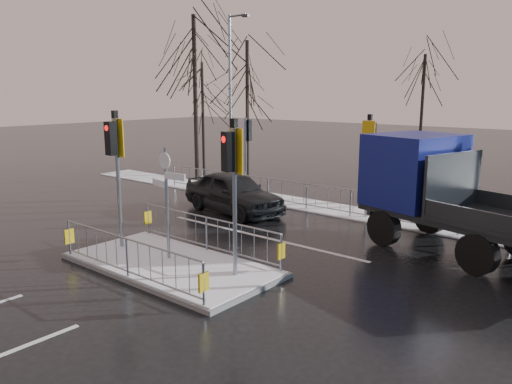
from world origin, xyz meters
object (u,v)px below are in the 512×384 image
Objects in this scene: flatbed_truck at (442,190)px; street_lamp_left at (231,95)px; traffic_island at (170,253)px; car_far_lane at (233,192)px.

street_lamp_left is (-11.39, 3.16, 2.69)m from flatbed_truck.
traffic_island is 0.78× the size of flatbed_truck.
car_far_lane is at bearing -46.95° from street_lamp_left.
car_far_lane is at bearing 116.89° from traffic_island.
traffic_island is at bearing -128.14° from flatbed_truck.
traffic_island is 1.28× the size of car_far_lane.
car_far_lane is 0.57× the size of street_lamp_left.
car_far_lane is 7.97m from flatbed_truck.
street_lamp_left is at bearing 52.99° from car_far_lane.
street_lamp_left is (-3.51, 3.76, 3.70)m from car_far_lane.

